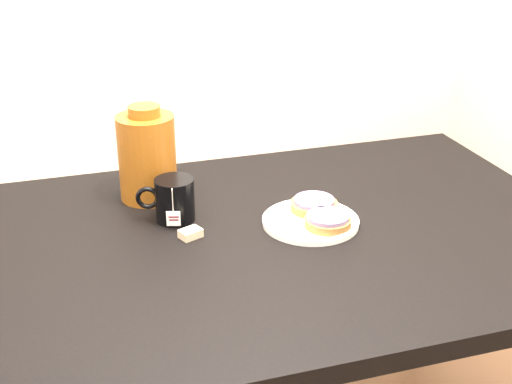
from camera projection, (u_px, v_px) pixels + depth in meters
table at (263, 269)px, 1.54m from camera, size 1.40×0.90×0.75m
plate at (311, 220)px, 1.55m from camera, size 0.21×0.21×0.02m
bagel_back at (314, 205)px, 1.59m from camera, size 0.11×0.11×0.03m
bagel_front at (328, 221)px, 1.51m from camera, size 0.14×0.14×0.03m
mug at (174, 199)px, 1.55m from camera, size 0.14×0.11×0.10m
teabag_pouch at (191, 233)px, 1.49m from camera, size 0.05×0.05×0.02m
bagel_package at (147, 156)px, 1.64m from camera, size 0.17×0.17×0.22m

